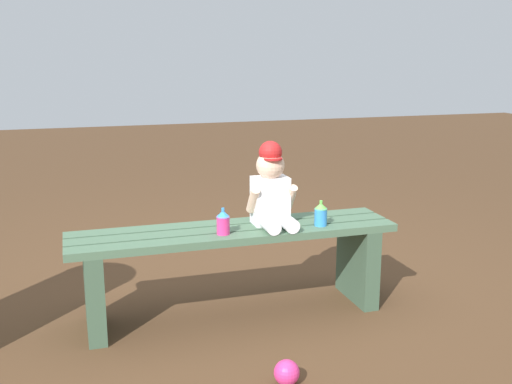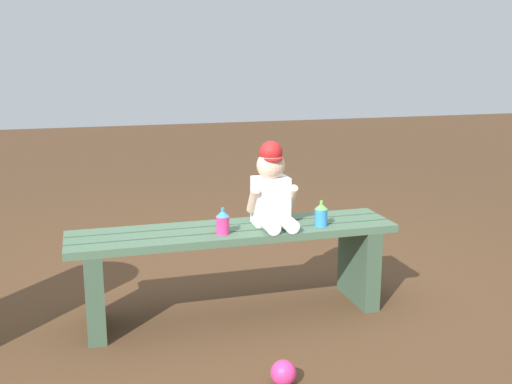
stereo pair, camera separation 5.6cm
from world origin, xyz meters
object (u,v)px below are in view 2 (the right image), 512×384
at_px(park_bench, 234,256).
at_px(toy_ball, 283,373).
at_px(sippy_cup_right, 321,214).
at_px(child_figure, 272,189).
at_px(sippy_cup_left, 223,222).

relative_size(park_bench, toy_ball, 15.40).
xyz_separation_m(park_bench, sippy_cup_right, (0.41, -0.08, 0.20)).
xyz_separation_m(child_figure, toy_ball, (-0.17, -0.69, -0.57)).
height_order(child_figure, sippy_cup_right, child_figure).
bearing_deg(park_bench, child_figure, 2.05).
bearing_deg(sippy_cup_right, toy_ball, -122.65).
bearing_deg(park_bench, sippy_cup_right, -11.13).
distance_m(park_bench, sippy_cup_left, 0.23).
xyz_separation_m(child_figure, sippy_cup_left, (-0.26, -0.09, -0.12)).
distance_m(sippy_cup_right, toy_ball, 0.85).
bearing_deg(sippy_cup_left, park_bench, 48.30).
xyz_separation_m(sippy_cup_left, toy_ball, (0.09, -0.60, -0.45)).
bearing_deg(sippy_cup_left, toy_ball, -81.15).
height_order(child_figure, sippy_cup_left, child_figure).
relative_size(child_figure, sippy_cup_left, 3.26).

